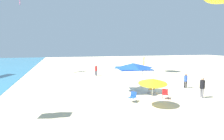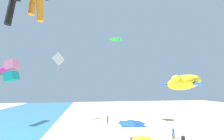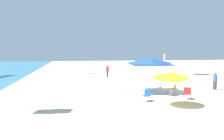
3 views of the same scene
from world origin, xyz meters
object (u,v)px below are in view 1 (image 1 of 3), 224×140
at_px(beach_umbrella, 153,81).
at_px(folding_chair_near_cooler, 153,88).
at_px(folding_chair_left_of_tent, 165,93).
at_px(canopy_tent, 133,66).
at_px(person_kite_handler, 96,69).
at_px(banner_flag, 144,66).
at_px(person_near_umbrella, 186,79).
at_px(person_beachcomber, 202,86).
at_px(folding_chair_right_of_tent, 133,96).

height_order(beach_umbrella, folding_chair_near_cooler, beach_umbrella).
bearing_deg(beach_umbrella, folding_chair_left_of_tent, -51.49).
bearing_deg(canopy_tent, person_kite_handler, 9.07).
distance_m(folding_chair_near_cooler, banner_flag, 6.74).
bearing_deg(person_near_umbrella, folding_chair_left_of_tent, 18.75).
distance_m(folding_chair_left_of_tent, person_beachcomber, 3.41).
height_order(banner_flag, person_near_umbrella, banner_flag).
xyz_separation_m(folding_chair_right_of_tent, person_beachcomber, (-0.42, -6.42, 0.60)).
xyz_separation_m(folding_chair_left_of_tent, person_beachcomber, (-0.62, -3.30, 0.60)).
distance_m(beach_umbrella, person_beachcomber, 5.58).
distance_m(canopy_tent, beach_umbrella, 4.98).
bearing_deg(canopy_tent, beach_umbrella, 176.09).
bearing_deg(person_near_umbrella, person_kite_handler, -71.90).
distance_m(banner_flag, person_beachcomber, 9.09).
relative_size(folding_chair_right_of_tent, folding_chair_left_of_tent, 1.00).
xyz_separation_m(folding_chair_near_cooler, person_kite_handler, (12.27, 3.36, 0.52)).
height_order(folding_chair_left_of_tent, person_kite_handler, person_kite_handler).
relative_size(canopy_tent, person_beachcomber, 2.03).
distance_m(person_kite_handler, person_beachcomber, 16.40).
bearing_deg(banner_flag, person_beachcomber, -170.25).
bearing_deg(banner_flag, folding_chair_left_of_tent, 167.96).
bearing_deg(canopy_tent, folding_chair_near_cooler, -127.73).
xyz_separation_m(folding_chair_near_cooler, folding_chair_left_of_tent, (-2.02, -0.17, 0.00)).
xyz_separation_m(folding_chair_near_cooler, person_near_umbrella, (1.27, -4.61, 0.45)).
distance_m(beach_umbrella, banner_flag, 10.70).
bearing_deg(folding_chair_left_of_tent, person_beachcomber, 14.55).
xyz_separation_m(beach_umbrella, folding_chair_right_of_tent, (1.48, 1.01, -1.48)).
height_order(person_kite_handler, person_near_umbrella, person_kite_handler).
height_order(canopy_tent, person_kite_handler, canopy_tent).
bearing_deg(person_near_umbrella, folding_chair_near_cooler, -2.37).
bearing_deg(person_beachcomber, folding_chair_left_of_tent, 97.86).
distance_m(beach_umbrella, folding_chair_left_of_tent, 3.07).
xyz_separation_m(folding_chair_left_of_tent, person_kite_handler, (14.29, 3.53, 0.52)).
distance_m(folding_chair_left_of_tent, person_kite_handler, 14.73).
bearing_deg(folding_chair_near_cooler, beach_umbrella, 16.45).
height_order(person_near_umbrella, person_beachcomber, person_beachcomber).
height_order(canopy_tent, folding_chair_left_of_tent, canopy_tent).
relative_size(person_kite_handler, person_beachcomber, 0.92).
xyz_separation_m(canopy_tent, person_kite_handler, (11.04, 1.76, -1.59)).
relative_size(folding_chair_left_of_tent, person_near_umbrella, 0.52).
height_order(beach_umbrella, person_beachcomber, beach_umbrella).
distance_m(banner_flag, person_kite_handler, 8.05).
bearing_deg(person_kite_handler, canopy_tent, -3.22).
height_order(beach_umbrella, folding_chair_left_of_tent, beach_umbrella).
height_order(canopy_tent, person_beachcomber, canopy_tent).
relative_size(banner_flag, person_beachcomber, 1.76).
xyz_separation_m(folding_chair_near_cooler, person_beachcomber, (-2.63, -3.48, 0.60)).
xyz_separation_m(beach_umbrella, folding_chair_near_cooler, (3.69, -1.93, -1.48)).
relative_size(canopy_tent, folding_chair_right_of_tent, 4.55).
xyz_separation_m(folding_chair_right_of_tent, banner_flag, (8.50, -4.89, 1.47)).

